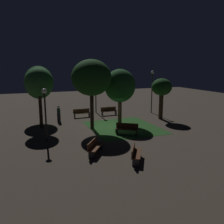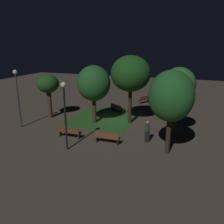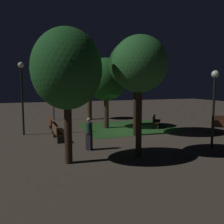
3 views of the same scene
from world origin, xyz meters
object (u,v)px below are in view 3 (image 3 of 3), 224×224
object	(u,v)px
tree_tall_center	(136,65)
lamp_post_plaza_west	(22,86)
tree_lawn_side	(106,80)
bench_front_right	(57,132)
bench_lawn_edge	(52,124)
lamp_post_path_center	(53,84)
tree_left_canopy	(89,85)
bench_path_side	(156,121)
tree_back_left	(140,65)
lamp_post_plaza_east	(214,95)
pedestrian	(89,133)
tree_right_canopy	(67,70)

from	to	relation	value
tree_tall_center	lamp_post_plaza_west	world-z (taller)	tree_tall_center
tree_tall_center	tree_lawn_side	size ratio (longest dim) A/B	1.16
bench_front_right	tree_tall_center	distance (m)	6.24
bench_lawn_edge	bench_front_right	size ratio (longest dim) A/B	1.00
tree_lawn_side	lamp_post_path_center	size ratio (longest dim) A/B	1.05
bench_front_right	tree_left_canopy	size ratio (longest dim) A/B	0.43
bench_front_right	bench_path_side	xyz separation A→B (m)	(-1.84, 7.52, 0.00)
lamp_post_plaza_west	bench_path_side	bearing A→B (deg)	87.91
tree_back_left	tree_tall_center	bearing A→B (deg)	156.27
tree_back_left	lamp_post_path_center	world-z (taller)	tree_back_left
tree_lawn_side	lamp_post_plaza_east	distance (m)	7.88
bench_lawn_edge	tree_back_left	size ratio (longest dim) A/B	0.34
lamp_post_plaza_east	pedestrian	xyz separation A→B (m)	(-1.77, -5.89, -1.84)
tree_tall_center	tree_left_canopy	bearing A→B (deg)	-172.19
lamp_post_plaza_east	tree_lawn_side	bearing A→B (deg)	-155.67
lamp_post_plaza_west	lamp_post_path_center	bearing A→B (deg)	157.46
tree_lawn_side	tree_left_canopy	bearing A→B (deg)	-178.70
lamp_post_plaza_west	lamp_post_plaza_east	size ratio (longest dim) A/B	1.18
bench_lawn_edge	bench_path_side	bearing A→B (deg)	80.50
bench_front_right	tree_back_left	bearing A→B (deg)	34.64
lamp_post_plaza_west	lamp_post_path_center	xyz separation A→B (m)	(-5.98, 2.48, 0.16)
tree_lawn_side	lamp_post_plaza_west	world-z (taller)	tree_lawn_side
bench_lawn_edge	tree_lawn_side	distance (m)	4.97
tree_tall_center	tree_right_canopy	world-z (taller)	tree_tall_center
tree_left_canopy	lamp_post_plaza_west	size ratio (longest dim) A/B	0.91
lamp_post_path_center	pedestrian	size ratio (longest dim) A/B	3.02
tree_lawn_side	lamp_post_path_center	world-z (taller)	tree_lawn_side
tree_back_left	tree_right_canopy	size ratio (longest dim) A/B	0.98
tree_right_canopy	lamp_post_path_center	distance (m)	12.40
lamp_post_plaza_west	lamp_post_plaza_east	world-z (taller)	lamp_post_plaza_west
bench_path_side	tree_back_left	bearing A→B (deg)	-35.76
bench_lawn_edge	lamp_post_path_center	size ratio (longest dim) A/B	0.37
bench_path_side	tree_left_canopy	distance (m)	7.22
tree_right_canopy	bench_path_side	bearing A→B (deg)	128.71
lamp_post_plaza_west	tree_tall_center	bearing A→B (deg)	69.89
tree_back_left	tree_left_canopy	size ratio (longest dim) A/B	1.27
lamp_post_plaza_west	tree_right_canopy	bearing A→B (deg)	15.90
pedestrian	bench_front_right	bearing A→B (deg)	-154.59
tree_left_canopy	lamp_post_plaza_east	xyz separation A→B (m)	(11.78, 3.33, -0.48)
tree_right_canopy	tree_lawn_side	bearing A→B (deg)	150.63
lamp_post_path_center	tree_lawn_side	bearing A→B (deg)	31.08
bench_front_right	lamp_post_plaza_west	size ratio (longest dim) A/B	0.40
bench_front_right	bench_lawn_edge	bearing A→B (deg)	-180.00
tree_tall_center	tree_right_canopy	distance (m)	6.29
tree_left_canopy	lamp_post_path_center	size ratio (longest dim) A/B	0.86
tree_right_canopy	tree_lawn_side	xyz separation A→B (m)	(-6.97, 3.92, -0.22)
tree_lawn_side	pedestrian	distance (m)	6.57
tree_left_canopy	tree_right_canopy	bearing A→B (deg)	-18.19
tree_tall_center	lamp_post_plaza_east	distance (m)	5.00
lamp_post_path_center	pedestrian	distance (m)	11.05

